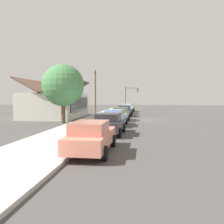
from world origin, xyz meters
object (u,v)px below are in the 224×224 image
Objects in this scene: car_coral at (92,137)px; car_charcoal at (109,123)px; car_navy at (125,111)px; car_ivory at (127,109)px; car_seafoam at (129,108)px; shade_tree at (63,85)px; traffic_light_main at (131,94)px; utility_pole_wooden at (95,91)px; car_skyblue at (115,117)px; fire_hydrant_red at (86,130)px; car_olive at (121,114)px.

car_coral is 6.07m from car_charcoal.
car_navy is 1.01× the size of car_ivory.
car_seafoam is 22.63m from shade_tree.
utility_pole_wooden is (-10.58, 5.66, 0.44)m from traffic_light_main.
car_charcoal is 0.94× the size of car_skyblue.
utility_pole_wooden reaches higher than shade_tree.
car_ivory is 0.69× the size of shade_tree.
car_charcoal is 6.56× the size of fire_hydrant_red.
traffic_light_main is (34.01, -0.18, 2.67)m from car_charcoal.
car_skyblue is (11.70, 0.03, 0.00)m from car_coral.
traffic_light_main is 12.00m from utility_pole_wooden.
car_skyblue is 18.85m from utility_pole_wooden.
car_charcoal and car_skyblue have the same top height.
car_seafoam is at bearing -1.41° from car_ivory.
car_navy is 18.79m from fire_hydrant_red.
car_navy is 16.73m from traffic_light_main.
car_charcoal is at bearing -50.09° from fire_hydrant_red.
fire_hydrant_red is (-1.23, 1.47, -0.32)m from car_charcoal.
car_coral is 30.15m from utility_pole_wooden.
traffic_light_main reaches higher than car_olive.
utility_pole_wooden is at bearing 15.05° from car_charcoal.
car_seafoam is (28.94, -0.02, 0.00)m from car_charcoal.
car_ivory is (17.48, -0.08, -0.00)m from car_skyblue.
car_navy is at bearing 179.83° from car_ivory.
shade_tree is (1.71, 5.82, 3.23)m from car_skyblue.
utility_pole_wooden is at bearing -1.64° from shade_tree.
car_skyblue is 1.01× the size of car_seafoam.
car_seafoam is (35.01, -0.12, 0.00)m from car_coral.
car_charcoal is 11.20m from car_olive.
utility_pole_wooden reaches higher than car_ivory.
utility_pole_wooden is (5.94, 5.50, 3.12)m from car_navy.
car_navy is (11.86, -0.15, -0.00)m from car_skyblue.
car_olive is at bearing -6.61° from fire_hydrant_red.
car_navy reaches higher than fire_hydrant_red.
shade_tree is (-15.77, 5.90, 3.24)m from car_ivory.
car_skyblue is 1.14× the size of car_ivory.
car_navy is 8.67m from utility_pole_wooden.
car_charcoal and car_olive have the same top height.
car_skyblue is at bearing -11.17° from fire_hydrant_red.
car_olive is (11.20, 0.03, -0.00)m from car_charcoal.
car_charcoal is at bearing -178.04° from car_navy.
car_navy is 0.84× the size of traffic_light_main.
fire_hydrant_red is (-12.43, 1.44, -0.32)m from car_olive.
traffic_light_main is at bearing 1.59° from car_charcoal.
car_olive is 7.75m from shade_tree.
traffic_light_main is at bearing 0.31° from car_coral.
car_coral is 29.19m from car_ivory.
car_olive and car_ivory have the same top height.
utility_pole_wooden is at bearing 19.83° from car_skyblue.
car_seafoam is at bearing 178.18° from traffic_light_main.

